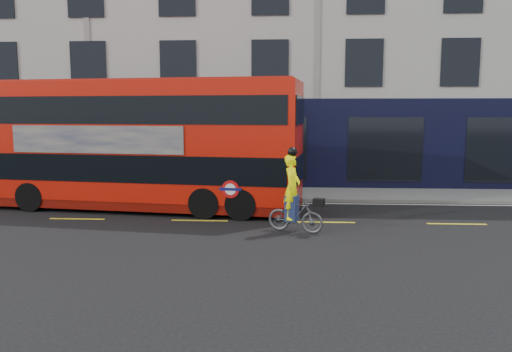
{
  "coord_description": "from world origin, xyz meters",
  "views": [
    {
      "loc": [
        -1.26,
        -13.9,
        3.45
      ],
      "look_at": [
        -2.21,
        1.46,
        1.45
      ],
      "focal_mm": 35.0,
      "sensor_mm": 36.0,
      "label": 1
    }
  ],
  "objects": [
    {
      "name": "lane_dashes",
      "position": [
        0.0,
        1.5,
        0.0
      ],
      "size": [
        58.0,
        0.12,
        0.01
      ],
      "primitive_type": null,
      "color": "yellow",
      "rests_on": "ground"
    },
    {
      "name": "road_edge_line",
      "position": [
        0.0,
        4.7,
        0.0
      ],
      "size": [
        58.0,
        0.1,
        0.01
      ],
      "primitive_type": "cube",
      "color": "silver",
      "rests_on": "ground"
    },
    {
      "name": "cyclist",
      "position": [
        -1.03,
        0.19,
        0.85
      ],
      "size": [
        1.71,
        1.0,
        2.45
      ],
      "rotation": [
        0.0,
        0.0,
        -0.35
      ],
      "color": "#4D4F53",
      "rests_on": "ground"
    },
    {
      "name": "kerb",
      "position": [
        0.0,
        5.0,
        0.07
      ],
      "size": [
        60.0,
        0.12,
        0.13
      ],
      "primitive_type": "cube",
      "color": "slate",
      "rests_on": "ground"
    },
    {
      "name": "building_terrace",
      "position": [
        0.0,
        12.94,
        7.49
      ],
      "size": [
        50.0,
        10.07,
        15.0
      ],
      "color": "#AAA7A0",
      "rests_on": "ground"
    },
    {
      "name": "ground",
      "position": [
        0.0,
        0.0,
        0.0
      ],
      "size": [
        120.0,
        120.0,
        0.0
      ],
      "primitive_type": "plane",
      "color": "black",
      "rests_on": "ground"
    },
    {
      "name": "bus",
      "position": [
        -6.32,
        3.29,
        2.31
      ],
      "size": [
        11.41,
        3.96,
        4.51
      ],
      "rotation": [
        0.0,
        0.0,
        -0.13
      ],
      "color": "red",
      "rests_on": "ground"
    },
    {
      "name": "pavement",
      "position": [
        0.0,
        6.5,
        0.06
      ],
      "size": [
        60.0,
        3.0,
        0.12
      ],
      "primitive_type": "cube",
      "color": "gray",
      "rests_on": "ground"
    }
  ]
}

